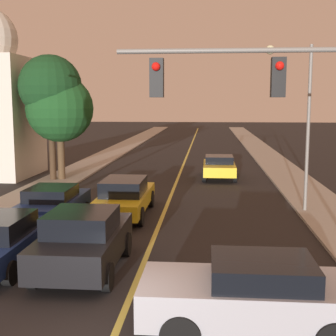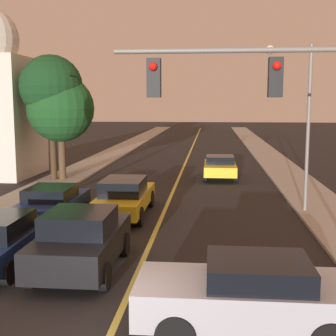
{
  "view_description": "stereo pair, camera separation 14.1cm",
  "coord_description": "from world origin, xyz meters",
  "px_view_note": "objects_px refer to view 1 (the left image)",
  "views": [
    {
      "loc": [
        1.77,
        -7.71,
        4.52
      ],
      "look_at": [
        0.0,
        12.91,
        1.6
      ],
      "focal_mm": 50.0,
      "sensor_mm": 36.0,
      "label": 1
    },
    {
      "loc": [
        1.91,
        -7.7,
        4.52
      ],
      "look_at": [
        0.0,
        12.91,
        1.6
      ],
      "focal_mm": 50.0,
      "sensor_mm": 36.0,
      "label": 2
    }
  ],
  "objects_px": {
    "streetlamp_right": "(298,104)",
    "tree_left_near": "(60,109)",
    "car_crossing_right": "(254,295)",
    "traffic_signal_mast": "(293,109)",
    "car_near_lane_front": "(83,240)",
    "tree_left_far": "(50,87)",
    "car_outer_lane_second": "(53,205)",
    "car_near_lane_second": "(125,196)",
    "car_outer_lane_front": "(1,240)",
    "car_far_oncoming": "(219,166)"
  },
  "relations": [
    {
      "from": "car_outer_lane_front",
      "to": "streetlamp_right",
      "type": "distance_m",
      "value": 12.27
    },
    {
      "from": "car_near_lane_second",
      "to": "streetlamp_right",
      "type": "xyz_separation_m",
      "value": [
        6.86,
        1.17,
        3.64
      ]
    },
    {
      "from": "streetlamp_right",
      "to": "tree_left_near",
      "type": "distance_m",
      "value": 13.79
    },
    {
      "from": "car_far_oncoming",
      "to": "tree_left_near",
      "type": "height_order",
      "value": "tree_left_near"
    },
    {
      "from": "car_near_lane_front",
      "to": "car_near_lane_second",
      "type": "relative_size",
      "value": 0.83
    },
    {
      "from": "car_outer_lane_second",
      "to": "car_crossing_right",
      "type": "bearing_deg",
      "value": -49.39
    },
    {
      "from": "car_outer_lane_front",
      "to": "streetlamp_right",
      "type": "relative_size",
      "value": 0.68
    },
    {
      "from": "car_crossing_right",
      "to": "streetlamp_right",
      "type": "xyz_separation_m",
      "value": [
        2.63,
        10.52,
        3.61
      ]
    },
    {
      "from": "car_far_oncoming",
      "to": "streetlamp_right",
      "type": "height_order",
      "value": "streetlamp_right"
    },
    {
      "from": "car_near_lane_front",
      "to": "car_outer_lane_front",
      "type": "xyz_separation_m",
      "value": [
        -2.39,
        0.22,
        -0.12
      ]
    },
    {
      "from": "car_near_lane_second",
      "to": "tree_left_near",
      "type": "distance_m",
      "value": 10.07
    },
    {
      "from": "car_outer_lane_front",
      "to": "tree_left_far",
      "type": "xyz_separation_m",
      "value": [
        -3.17,
        13.78,
        4.62
      ]
    },
    {
      "from": "car_crossing_right",
      "to": "traffic_signal_mast",
      "type": "bearing_deg",
      "value": -23.88
    },
    {
      "from": "car_near_lane_second",
      "to": "tree_left_far",
      "type": "bearing_deg",
      "value": 125.55
    },
    {
      "from": "car_outer_lane_second",
      "to": "car_crossing_right",
      "type": "distance_m",
      "value": 10.16
    },
    {
      "from": "tree_left_near",
      "to": "car_outer_lane_front",
      "type": "bearing_deg",
      "value": -78.94
    },
    {
      "from": "car_outer_lane_second",
      "to": "traffic_signal_mast",
      "type": "height_order",
      "value": "traffic_signal_mast"
    },
    {
      "from": "car_crossing_right",
      "to": "traffic_signal_mast",
      "type": "xyz_separation_m",
      "value": [
        1.01,
        2.29,
        3.54
      ]
    },
    {
      "from": "car_outer_lane_front",
      "to": "streetlamp_right",
      "type": "xyz_separation_m",
      "value": [
        9.25,
        7.16,
        3.7
      ]
    },
    {
      "from": "car_outer_lane_front",
      "to": "car_outer_lane_second",
      "type": "bearing_deg",
      "value": 90.0
    },
    {
      "from": "car_far_oncoming",
      "to": "car_crossing_right",
      "type": "distance_m",
      "value": 18.94
    },
    {
      "from": "car_outer_lane_front",
      "to": "car_far_oncoming",
      "type": "height_order",
      "value": "car_outer_lane_front"
    },
    {
      "from": "car_near_lane_second",
      "to": "car_far_oncoming",
      "type": "relative_size",
      "value": 1.26
    },
    {
      "from": "traffic_signal_mast",
      "to": "car_outer_lane_second",
      "type": "bearing_deg",
      "value": 144.57
    },
    {
      "from": "car_far_oncoming",
      "to": "streetlamp_right",
      "type": "xyz_separation_m",
      "value": [
        2.89,
        -8.42,
        3.7
      ]
    },
    {
      "from": "streetlamp_right",
      "to": "tree_left_near",
      "type": "bearing_deg",
      "value": 150.36
    },
    {
      "from": "car_outer_lane_second",
      "to": "car_far_oncoming",
      "type": "relative_size",
      "value": 1.03
    },
    {
      "from": "tree_left_near",
      "to": "tree_left_far",
      "type": "distance_m",
      "value": 1.3
    },
    {
      "from": "car_near_lane_second",
      "to": "traffic_signal_mast",
      "type": "height_order",
      "value": "traffic_signal_mast"
    },
    {
      "from": "traffic_signal_mast",
      "to": "car_near_lane_second",
      "type": "bearing_deg",
      "value": 126.55
    },
    {
      "from": "car_near_lane_second",
      "to": "tree_left_near",
      "type": "xyz_separation_m",
      "value": [
        -5.12,
        7.99,
        3.36
      ]
    },
    {
      "from": "car_crossing_right",
      "to": "tree_left_far",
      "type": "relative_size",
      "value": 0.62
    },
    {
      "from": "car_outer_lane_front",
      "to": "car_outer_lane_second",
      "type": "relative_size",
      "value": 1.09
    },
    {
      "from": "car_near_lane_front",
      "to": "tree_left_far",
      "type": "relative_size",
      "value": 0.6
    },
    {
      "from": "car_near_lane_second",
      "to": "car_far_oncoming",
      "type": "bearing_deg",
      "value": 67.51
    },
    {
      "from": "car_crossing_right",
      "to": "tree_left_far",
      "type": "distance_m",
      "value": 20.25
    },
    {
      "from": "tree_left_far",
      "to": "car_outer_lane_front",
      "type": "bearing_deg",
      "value": -77.04
    },
    {
      "from": "tree_left_far",
      "to": "traffic_signal_mast",
      "type": "bearing_deg",
      "value": -53.97
    },
    {
      "from": "car_near_lane_front",
      "to": "traffic_signal_mast",
      "type": "height_order",
      "value": "traffic_signal_mast"
    },
    {
      "from": "streetlamp_right",
      "to": "car_outer_lane_second",
      "type": "bearing_deg",
      "value": -163.12
    },
    {
      "from": "car_near_lane_front",
      "to": "traffic_signal_mast",
      "type": "relative_size",
      "value": 0.67
    },
    {
      "from": "streetlamp_right",
      "to": "traffic_signal_mast",
      "type": "bearing_deg",
      "value": -101.14
    },
    {
      "from": "tree_left_near",
      "to": "traffic_signal_mast",
      "type": "bearing_deg",
      "value": -55.46
    },
    {
      "from": "traffic_signal_mast",
      "to": "tree_left_near",
      "type": "height_order",
      "value": "tree_left_near"
    },
    {
      "from": "car_near_lane_front",
      "to": "car_outer_lane_front",
      "type": "bearing_deg",
      "value": 174.73
    },
    {
      "from": "car_near_lane_second",
      "to": "streetlamp_right",
      "type": "relative_size",
      "value": 0.77
    },
    {
      "from": "car_far_oncoming",
      "to": "car_crossing_right",
      "type": "xyz_separation_m",
      "value": [
        0.26,
        -18.94,
        0.09
      ]
    },
    {
      "from": "car_near_lane_second",
      "to": "car_outer_lane_front",
      "type": "relative_size",
      "value": 1.13
    },
    {
      "from": "car_outer_lane_front",
      "to": "tree_left_near",
      "type": "bearing_deg",
      "value": 101.06
    },
    {
      "from": "car_near_lane_front",
      "to": "car_far_oncoming",
      "type": "relative_size",
      "value": 1.04
    }
  ]
}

